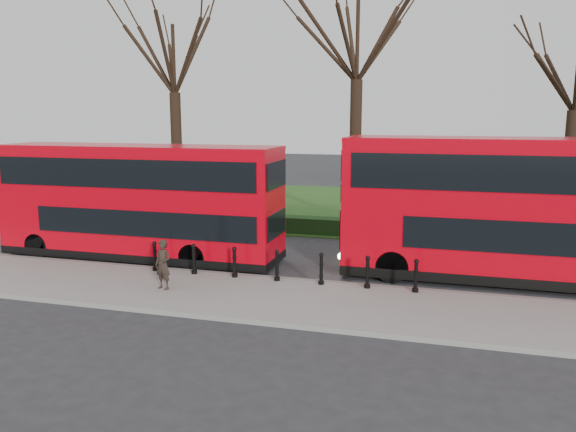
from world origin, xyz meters
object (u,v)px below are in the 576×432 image
(bollard_row, at_px, (277,266))
(bus_rear, at_px, (528,211))
(bus_lead, at_px, (139,202))
(pedestrian, at_px, (163,265))

(bollard_row, relative_size, bus_rear, 0.75)
(bus_lead, bearing_deg, pedestrian, -51.54)
(bus_lead, bearing_deg, bus_rear, 2.57)
(bus_rear, xyz_separation_m, pedestrian, (-11.10, -4.37, -1.49))
(bus_rear, bearing_deg, pedestrian, -158.52)
(bus_lead, relative_size, pedestrian, 7.01)
(bollard_row, height_order, bus_lead, bus_lead)
(bus_rear, distance_m, pedestrian, 12.03)
(bollard_row, relative_size, pedestrian, 5.76)
(bollard_row, xyz_separation_m, bus_lead, (-6.15, 1.89, 1.58))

